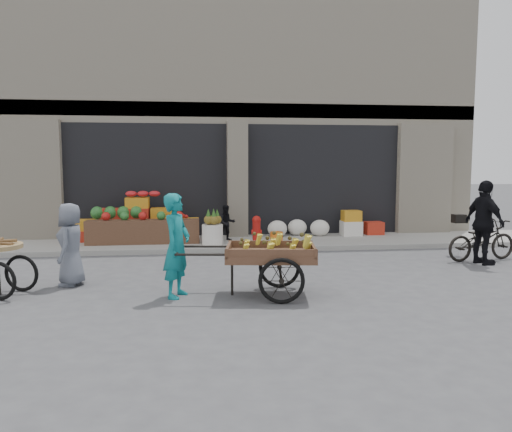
{
  "coord_description": "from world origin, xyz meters",
  "views": [
    {
      "loc": [
        -1.21,
        -8.74,
        2.12
      ],
      "look_at": [
        0.01,
        0.93,
        1.1
      ],
      "focal_mm": 35.0,
      "sensor_mm": 36.0,
      "label": 1
    }
  ],
  "objects": [
    {
      "name": "bicycle",
      "position": [
        5.06,
        1.39,
        0.45
      ],
      "size": [
        1.79,
        0.89,
        0.9
      ],
      "primitive_type": "imported",
      "rotation": [
        0.0,
        0.0,
        1.75
      ],
      "color": "black",
      "rests_on": "ground"
    },
    {
      "name": "cyclist",
      "position": [
        4.86,
        0.99,
        0.89
      ],
      "size": [
        0.61,
        1.1,
        1.78
      ],
      "primitive_type": "imported",
      "rotation": [
        0.0,
        0.0,
        1.75
      ],
      "color": "black",
      "rests_on": "ground"
    },
    {
      "name": "building",
      "position": [
        0.0,
        8.03,
        3.37
      ],
      "size": [
        14.0,
        6.45,
        7.0
      ],
      "color": "beige",
      "rests_on": "ground"
    },
    {
      "name": "banana_cart",
      "position": [
        -0.04,
        -0.92,
        0.73
      ],
      "size": [
        2.52,
        1.3,
        1.01
      ],
      "rotation": [
        0.0,
        0.0,
        -0.14
      ],
      "color": "brown",
      "rests_on": "ground"
    },
    {
      "name": "right_bay_goods",
      "position": [
        2.61,
        4.7,
        0.41
      ],
      "size": [
        3.35,
        0.6,
        0.7
      ],
      "color": "silver",
      "rests_on": "sidewalk"
    },
    {
      "name": "vendor_woman",
      "position": [
        -1.48,
        -0.82,
        0.83
      ],
      "size": [
        0.6,
        0.71,
        1.66
      ],
      "primitive_type": "imported",
      "rotation": [
        0.0,
        0.0,
        1.18
      ],
      "color": "#0F7379",
      "rests_on": "ground"
    },
    {
      "name": "pineapple_bin",
      "position": [
        -0.75,
        3.6,
        0.37
      ],
      "size": [
        0.52,
        0.52,
        0.5
      ],
      "primitive_type": "cylinder",
      "color": "silver",
      "rests_on": "sidewalk"
    },
    {
      "name": "fire_hydrant",
      "position": [
        0.35,
        3.55,
        0.5
      ],
      "size": [
        0.22,
        0.22,
        0.71
      ],
      "color": "#A5140F",
      "rests_on": "sidewalk"
    },
    {
      "name": "vendor_grey",
      "position": [
        -3.34,
        0.18,
        0.72
      ],
      "size": [
        0.52,
        0.75,
        1.45
      ],
      "primitive_type": "imported",
      "rotation": [
        0.0,
        0.0,
        -1.67
      ],
      "color": "slate",
      "rests_on": "ground"
    },
    {
      "name": "seated_person",
      "position": [
        -0.35,
        4.2,
        0.58
      ],
      "size": [
        0.51,
        0.43,
        0.93
      ],
      "primitive_type": "imported",
      "rotation": [
        0.0,
        0.0,
        0.17
      ],
      "color": "black",
      "rests_on": "sidewalk"
    },
    {
      "name": "sidewalk",
      "position": [
        0.0,
        4.1,
        0.06
      ],
      "size": [
        18.0,
        2.2,
        0.12
      ],
      "primitive_type": "cube",
      "color": "gray",
      "rests_on": "ground"
    },
    {
      "name": "ground",
      "position": [
        0.0,
        0.0,
        0.0
      ],
      "size": [
        80.0,
        80.0,
        0.0
      ],
      "primitive_type": "plane",
      "color": "#424244",
      "rests_on": "ground"
    },
    {
      "name": "orange_bucket",
      "position": [
        0.85,
        3.5,
        0.27
      ],
      "size": [
        0.32,
        0.32,
        0.3
      ],
      "primitive_type": "cylinder",
      "color": "orange",
      "rests_on": "sidewalk"
    },
    {
      "name": "fruit_display",
      "position": [
        -2.48,
        4.38,
        0.67
      ],
      "size": [
        3.1,
        1.12,
        1.24
      ],
      "color": "#B52919",
      "rests_on": "sidewalk"
    }
  ]
}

